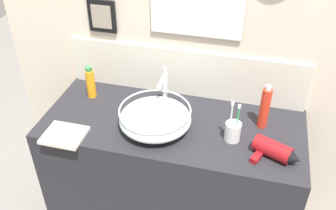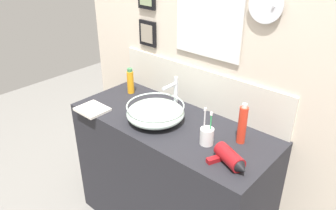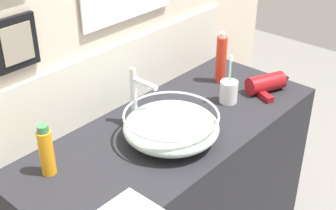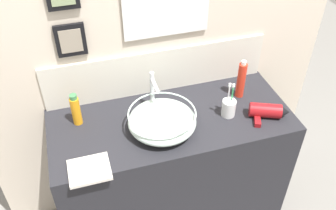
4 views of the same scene
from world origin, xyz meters
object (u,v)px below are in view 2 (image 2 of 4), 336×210
(soap_dispenser, at_px, (242,125))
(hand_towel, at_px, (92,109))
(shampoo_bottle, at_px, (130,81))
(faucet, at_px, (174,92))
(toothbrush_cup, at_px, (207,136))
(hair_drier, at_px, (230,159))
(glass_bowl_sink, at_px, (155,113))

(soap_dispenser, distance_m, hand_towel, 0.92)
(shampoo_bottle, bearing_deg, soap_dispenser, -1.99)
(shampoo_bottle, bearing_deg, faucet, -0.63)
(toothbrush_cup, bearing_deg, hair_drier, -20.93)
(glass_bowl_sink, xyz_separation_m, faucet, (0.00, 0.16, 0.07))
(glass_bowl_sink, xyz_separation_m, toothbrush_cup, (0.36, 0.01, -0.01))
(hair_drier, relative_size, soap_dispenser, 0.95)
(hand_towel, bearing_deg, hair_drier, 6.28)
(toothbrush_cup, bearing_deg, faucet, 156.26)
(hair_drier, xyz_separation_m, soap_dispenser, (-0.06, 0.20, 0.07))
(shampoo_bottle, xyz_separation_m, hand_towel, (0.01, -0.33, -0.08))
(glass_bowl_sink, bearing_deg, faucet, 90.00)
(shampoo_bottle, height_order, hand_towel, shampoo_bottle)
(toothbrush_cup, distance_m, hand_towel, 0.76)
(hair_drier, xyz_separation_m, hand_towel, (-0.92, -0.10, -0.03))
(glass_bowl_sink, distance_m, soap_dispenser, 0.50)
(glass_bowl_sink, relative_size, hair_drier, 1.57)
(hand_towel, bearing_deg, soap_dispenser, 19.44)
(faucet, distance_m, hair_drier, 0.60)
(hair_drier, xyz_separation_m, toothbrush_cup, (-0.19, 0.07, 0.01))
(shampoo_bottle, bearing_deg, glass_bowl_sink, -23.21)
(glass_bowl_sink, bearing_deg, hand_towel, -156.49)
(glass_bowl_sink, xyz_separation_m, hand_towel, (-0.38, -0.17, -0.05))
(glass_bowl_sink, relative_size, toothbrush_cup, 1.60)
(faucet, xyz_separation_m, shampoo_bottle, (-0.39, 0.00, -0.04))
(faucet, xyz_separation_m, hair_drier, (0.54, -0.23, -0.09))
(glass_bowl_sink, bearing_deg, hair_drier, -6.73)
(soap_dispenser, xyz_separation_m, shampoo_bottle, (-0.87, 0.03, -0.02))
(hair_drier, bearing_deg, shampoo_bottle, 166.05)
(hair_drier, bearing_deg, faucet, 157.21)
(hair_drier, bearing_deg, soap_dispenser, 107.42)
(faucet, distance_m, shampoo_bottle, 0.40)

